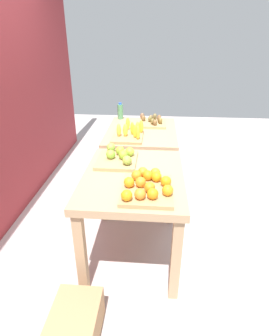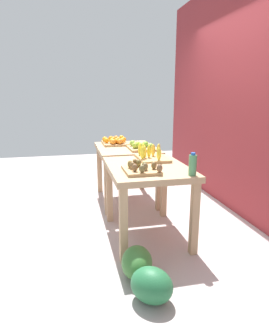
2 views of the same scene
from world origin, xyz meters
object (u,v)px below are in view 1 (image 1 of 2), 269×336
at_px(orange_bin, 147,186).
at_px(banana_crate, 129,134).
at_px(cardboard_produce_box, 76,325).
at_px(watermelon_pile, 161,154).
at_px(water_bottle, 120,111).
at_px(kiwi_bin, 153,122).
at_px(display_table_right, 141,139).
at_px(display_table_left, 133,187).
at_px(apple_bin, 118,157).

relative_size(orange_bin, banana_crate, 1.01).
bearing_deg(orange_bin, cardboard_produce_box, 144.38).
bearing_deg(watermelon_pile, banana_crate, 161.81).
relative_size(banana_crate, watermelon_pile, 0.61).
bearing_deg(banana_crate, water_bottle, 14.95).
height_order(kiwi_bin, water_bottle, water_bottle).
distance_m(display_table_right, cardboard_produce_box, 2.05).
bearing_deg(watermelon_pile, display_table_left, 172.71).
bearing_deg(cardboard_produce_box, water_bottle, 0.09).
bearing_deg(display_table_right, cardboard_produce_box, 171.27).
height_order(display_table_left, kiwi_bin, kiwi_bin).
bearing_deg(watermelon_pile, water_bottle, 126.65).
xyz_separation_m(display_table_left, watermelon_pile, (1.97, -0.25, -0.54)).
relative_size(apple_bin, kiwi_bin, 1.12).
relative_size(orange_bin, cardboard_produce_box, 1.11).
relative_size(display_table_left, kiwi_bin, 2.89).
xyz_separation_m(orange_bin, cardboard_produce_box, (-0.58, 0.42, -0.71)).
bearing_deg(watermelon_pile, apple_bin, 166.85).
bearing_deg(apple_bin, banana_crate, -3.38).
relative_size(apple_bin, watermelon_pile, 0.56).
bearing_deg(orange_bin, apple_bin, 28.81).
height_order(orange_bin, apple_bin, apple_bin).
height_order(water_bottle, watermelon_pile, water_bottle).
distance_m(banana_crate, kiwi_bin, 0.55).
relative_size(banana_crate, kiwi_bin, 1.22).
distance_m(display_table_left, water_bottle, 1.60).
bearing_deg(apple_bin, watermelon_pile, -13.15).
xyz_separation_m(display_table_right, kiwi_bin, (0.22, -0.12, 0.15)).
distance_m(apple_bin, kiwi_bin, 1.13).
height_order(display_table_left, orange_bin, orange_bin).
bearing_deg(watermelon_pile, kiwi_bin, 168.20).
bearing_deg(kiwi_bin, water_bottle, 63.31).
height_order(display_table_left, water_bottle, water_bottle).
xyz_separation_m(orange_bin, kiwi_bin, (1.59, -0.00, -0.01)).
relative_size(display_table_right, kiwi_bin, 2.89).
height_order(orange_bin, kiwi_bin, orange_bin).
relative_size(display_table_left, apple_bin, 2.58).
bearing_deg(display_table_left, water_bottle, 11.03).
bearing_deg(water_bottle, apple_bin, -173.38).
relative_size(display_table_right, apple_bin, 2.58).
distance_m(display_table_left, display_table_right, 1.12).
distance_m(kiwi_bin, watermelon_pile, 0.94).
relative_size(orange_bin, watermelon_pile, 0.61).
bearing_deg(water_bottle, banana_crate, -165.05).
relative_size(display_table_left, watermelon_pile, 1.43).
xyz_separation_m(orange_bin, watermelon_pile, (2.22, -0.13, -0.70)).
distance_m(display_table_right, orange_bin, 1.38).
distance_m(display_table_right, watermelon_pile, 1.04).
xyz_separation_m(display_table_left, kiwi_bin, (1.34, -0.12, 0.15)).
xyz_separation_m(kiwi_bin, cardboard_produce_box, (-2.18, 0.42, -0.70)).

